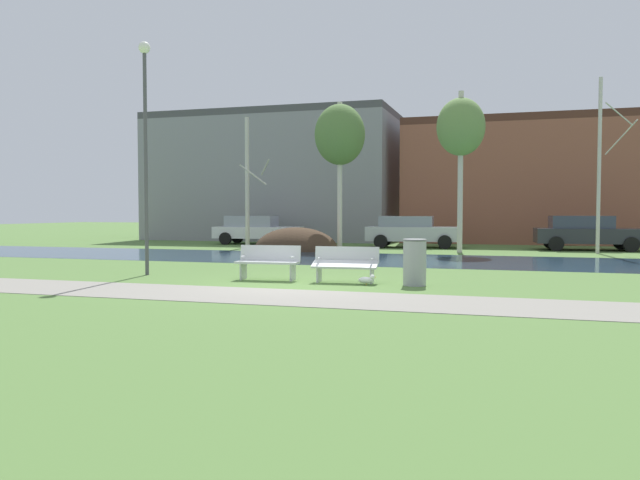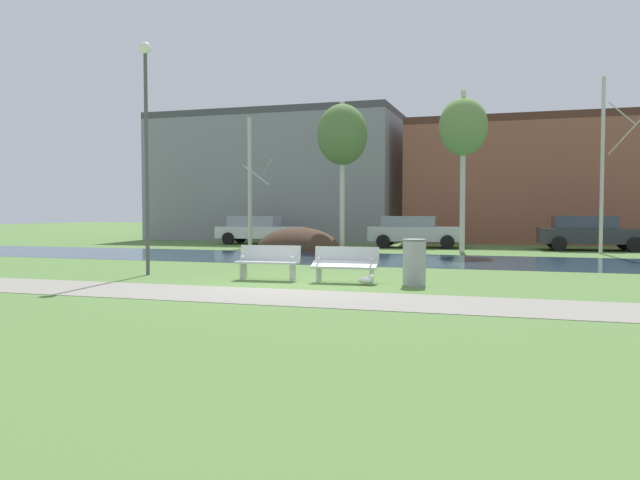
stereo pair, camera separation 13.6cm
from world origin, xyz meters
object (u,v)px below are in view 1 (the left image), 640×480
(bench_right, at_px, (346,263))
(seagull, at_px, (367,280))
(bench_left, at_px, (268,261))
(parked_van_nearest_white, at_px, (256,229))
(parked_hatch_third_dark, at_px, (587,232))
(parked_sedan_second_silver, at_px, (412,231))
(streetlamp, at_px, (145,124))
(trash_bin, at_px, (415,262))

(bench_right, height_order, seagull, bench_right)
(bench_left, bearing_deg, seagull, -8.84)
(bench_right, relative_size, seagull, 3.80)
(bench_right, bearing_deg, parked_van_nearest_white, 119.64)
(seagull, distance_m, parked_hatch_third_dark, 17.03)
(parked_sedan_second_silver, distance_m, parked_hatch_third_dark, 7.75)
(seagull, xyz_separation_m, streetlamp, (-6.27, 0.58, 3.97))
(streetlamp, distance_m, parked_hatch_third_dark, 20.05)
(parked_sedan_second_silver, bearing_deg, bench_left, -94.98)
(bench_left, height_order, parked_van_nearest_white, parked_van_nearest_white)
(parked_van_nearest_white, bearing_deg, seagull, -59.33)
(trash_bin, relative_size, parked_sedan_second_silver, 0.24)
(trash_bin, height_order, seagull, trash_bin)
(streetlamp, relative_size, parked_hatch_third_dark, 1.34)
(bench_left, distance_m, trash_bin, 3.73)
(parked_sedan_second_silver, bearing_deg, streetlamp, -108.23)
(bench_right, xyz_separation_m, streetlamp, (-5.64, 0.17, 3.63))
(bench_left, relative_size, parked_sedan_second_silver, 0.36)
(bench_right, xyz_separation_m, trash_bin, (1.70, -0.12, 0.09))
(trash_bin, bearing_deg, parked_hatch_third_dark, 70.92)
(parked_van_nearest_white, height_order, parked_sedan_second_silver, parked_sedan_second_silver)
(bench_left, height_order, parked_hatch_third_dark, parked_hatch_third_dark)
(streetlamp, bearing_deg, parked_van_nearest_white, 102.15)
(seagull, bearing_deg, parked_hatch_third_dark, 67.80)
(parked_sedan_second_silver, bearing_deg, parked_hatch_third_dark, 1.26)
(parked_hatch_third_dark, bearing_deg, bench_right, -114.68)
(bench_left, bearing_deg, streetlamp, 177.32)
(seagull, relative_size, parked_sedan_second_silver, 0.09)
(streetlamp, distance_m, parked_sedan_second_silver, 16.14)
(bench_left, bearing_deg, parked_sedan_second_silver, 85.02)
(parked_van_nearest_white, relative_size, parked_sedan_second_silver, 1.01)
(trash_bin, height_order, parked_sedan_second_silver, parked_sedan_second_silver)
(seagull, xyz_separation_m, parked_sedan_second_silver, (-1.33, 15.58, 0.66))
(bench_right, relative_size, parked_hatch_third_dark, 0.35)
(trash_bin, distance_m, parked_hatch_third_dark, 16.36)
(bench_right, xyz_separation_m, seagull, (0.62, -0.41, -0.34))
(bench_right, bearing_deg, streetlamp, 178.28)
(seagull, height_order, parked_hatch_third_dark, parked_hatch_third_dark)
(seagull, height_order, streetlamp, streetlamp)
(seagull, bearing_deg, streetlamp, 174.70)
(bench_left, distance_m, bench_right, 2.03)
(streetlamp, relative_size, parked_sedan_second_silver, 1.37)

